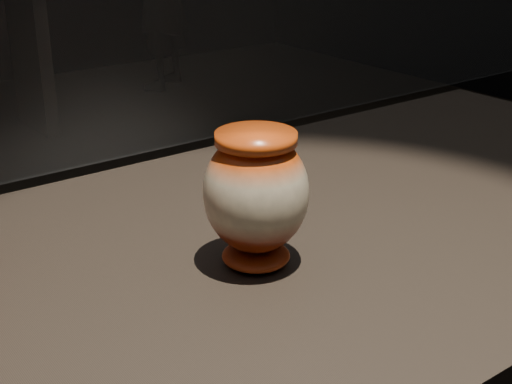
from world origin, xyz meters
The scene contains 1 object.
main_vase centered at (0.00, -0.05, 1.00)m, with size 0.15×0.15×0.19m.
Camera 1 is at (-0.52, -0.74, 1.36)m, focal length 50.00 mm.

